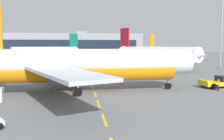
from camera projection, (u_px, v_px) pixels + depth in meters
The scene contains 10 objects.
ground at pixel (184, 75), 58.01m from camera, with size 400.00×400.00×0.00m, color slate.
apron_paint_markings at pixel (90, 79), 50.91m from camera, with size 8.00×93.48×0.01m.
airliner_foreground at pixel (87, 65), 35.98m from camera, with size 34.78×34.58×12.20m.
pushback_tug at pixel (220, 82), 40.27m from camera, with size 6.26×3.68×2.08m.
airliner_mid_left at pixel (48, 52), 108.69m from camera, with size 31.99×29.78×12.27m.
airliner_far_center at pixel (162, 51), 125.35m from camera, with size 27.48×29.85×11.88m.
airliner_far_right at pixel (153, 55), 74.22m from camera, with size 32.63×34.39×12.59m.
ground_crew_worker at pixel (218, 84), 37.25m from camera, with size 0.52×0.54×1.72m.
apron_light_mast_far at pixel (222, 17), 74.20m from camera, with size 1.80×1.80×24.26m.
terminal_satellite at pixel (57, 46), 147.82m from camera, with size 97.73×24.00×15.17m.
Camera 1 is at (15.69, -14.85, 6.67)m, focal length 40.30 mm.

